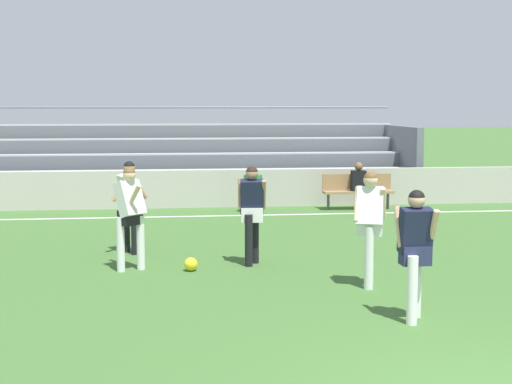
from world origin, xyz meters
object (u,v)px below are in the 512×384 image
bleacher_stand (135,159)px  trash_bin (253,194)px  player_dark_trailing_run (252,207)px  soccer_ball (191,264)px  player_dark_wide_left (415,244)px  player_white_on_ball (130,209)px  spectator_seated (359,182)px  player_white_challenging (370,219)px  player_white_deep_cover (130,199)px  bench_centre_sideline (358,188)px

bleacher_stand → trash_bin: 4.70m
player_dark_trailing_run → soccer_ball: (-1.03, -0.36, -0.87)m
player_dark_wide_left → soccer_ball: player_dark_wide_left is taller
player_white_on_ball → trash_bin: bearing=66.4°
bleacher_stand → spectator_seated: size_ratio=13.28×
player_dark_wide_left → player_white_challenging: (-0.10, 1.73, 0.05)m
player_white_deep_cover → player_dark_trailing_run: bearing=-30.1°
bench_centre_sideline → spectator_seated: spectator_seated is taller
bleacher_stand → bench_centre_sideline: bearing=-29.0°
player_dark_trailing_run → soccer_ball: size_ratio=7.52×
bench_centre_sideline → player_white_on_ball: size_ratio=1.07×
bleacher_stand → player_white_on_ball: bearing=-87.9°
player_dark_trailing_run → player_white_challenging: 2.30m
trash_bin → player_dark_wide_left: (0.93, -9.38, 0.49)m
trash_bin → player_white_on_ball: player_white_on_ball is taller
player_dark_trailing_run → player_white_challenging: player_white_challenging is taller
bleacher_stand → bench_centre_sideline: (5.78, -3.20, -0.56)m
spectator_seated → player_white_on_ball: (-5.43, -6.36, 0.30)m
player_dark_trailing_run → bleacher_stand: bearing=103.9°
bleacher_stand → trash_bin: bearing=-49.3°
bench_centre_sideline → player_dark_wide_left: (-1.81, -9.71, 0.42)m
bench_centre_sideline → player_white_on_ball: 8.46m
player_dark_trailing_run → trash_bin: bearing=83.3°
trash_bin → soccer_ball: bearing=-105.3°
bleacher_stand → player_dark_wide_left: 13.51m
player_dark_wide_left → trash_bin: bearing=95.7°
bleacher_stand → player_white_deep_cover: (0.28, -8.28, -0.11)m
bench_centre_sideline → player_white_deep_cover: player_white_deep_cover is taller
player_white_on_ball → soccer_ball: player_white_on_ball is taller
player_dark_trailing_run → player_white_deep_cover: bearing=149.9°
trash_bin → spectator_seated: bearing=4.5°
player_dark_wide_left → player_white_on_ball: bearing=138.2°
player_white_deep_cover → soccer_ball: player_white_deep_cover is taller
bleacher_stand → player_white_challenging: bleacher_stand is taller
player_dark_wide_left → bleacher_stand: bearing=107.1°
bleacher_stand → soccer_ball: 9.97m
soccer_ball → spectator_seated: bearing=55.6°
spectator_seated → bleacher_stand: bearing=150.1°
bleacher_stand → player_white_on_ball: (0.35, -9.68, -0.11)m
bleacher_stand → bench_centre_sideline: size_ratio=8.93×
bench_centre_sideline → player_white_deep_cover: bearing=-137.3°
player_white_challenging → soccer_ball: (-2.56, 1.36, -0.91)m
spectator_seated → player_white_on_ball: 8.37m
trash_bin → soccer_ball: trash_bin is taller
player_white_on_ball → bench_centre_sideline: bearing=50.0°
player_white_deep_cover → soccer_ball: 2.06m
player_white_on_ball → player_dark_wide_left: (3.62, -3.23, -0.03)m
player_white_on_ball → player_dark_trailing_run: player_white_on_ball is taller
player_dark_trailing_run → player_white_challenging: (1.53, -1.71, 0.03)m
player_dark_trailing_run → player_dark_wide_left: 3.81m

